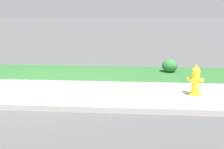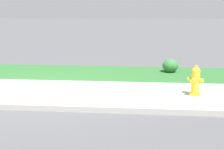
% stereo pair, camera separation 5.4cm
% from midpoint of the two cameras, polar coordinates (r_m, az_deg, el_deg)
% --- Properties ---
extents(ground_plane, '(120.00, 120.00, 0.00)m').
position_cam_midpoint_polar(ground_plane, '(7.72, -12.64, -3.22)').
color(ground_plane, '#515154').
extents(sidewalk_pavement, '(18.00, 2.49, 0.01)m').
position_cam_midpoint_polar(sidewalk_pavement, '(7.72, -12.64, -3.18)').
color(sidewalk_pavement, '#BCB7AD').
rests_on(sidewalk_pavement, ground).
extents(grass_verge, '(18.00, 2.39, 0.01)m').
position_cam_midpoint_polar(grass_verge, '(10.01, -8.48, 0.41)').
color(grass_verge, '#2D662D').
rests_on(grass_verge, ground).
extents(street_curb, '(18.00, 0.16, 0.12)m').
position_cam_midpoint_polar(street_curb, '(6.51, -16.16, -5.70)').
color(street_curb, '#BCB7AD').
rests_on(street_curb, ground).
extents(fire_hydrant_at_driveway, '(0.36, 0.34, 0.71)m').
position_cam_midpoint_polar(fire_hydrant_at_driveway, '(7.47, 14.81, -1.15)').
color(fire_hydrant_at_driveway, yellow).
rests_on(fire_hydrant_at_driveway, ground).
extents(shrub_bush_far_verge, '(0.50, 0.50, 0.42)m').
position_cam_midpoint_polar(shrub_bush_far_verge, '(10.09, 10.36, 1.63)').
color(shrub_bush_far_verge, '#337538').
rests_on(shrub_bush_far_verge, ground).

